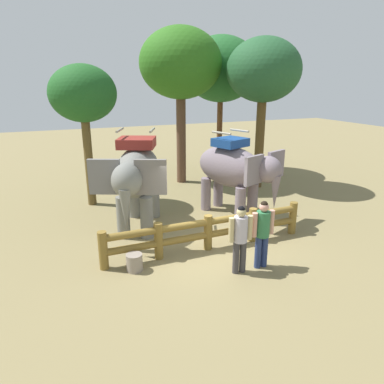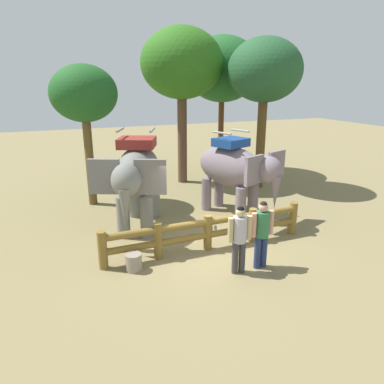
{
  "view_description": "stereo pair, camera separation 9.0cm",
  "coord_description": "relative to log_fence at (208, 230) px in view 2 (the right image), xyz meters",
  "views": [
    {
      "loc": [
        -4.02,
        -8.49,
        4.71
      ],
      "look_at": [
        0.0,
        1.29,
        1.4
      ],
      "focal_mm": 33.14,
      "sensor_mm": 36.0,
      "label": 1
    },
    {
      "loc": [
        -3.94,
        -8.52,
        4.71
      ],
      "look_at": [
        0.0,
        1.29,
        1.4
      ],
      "focal_mm": 33.14,
      "sensor_mm": 36.0,
      "label": 2
    }
  ],
  "objects": [
    {
      "name": "tourist_woman_in_black",
      "position": [
        0.85,
        -1.48,
        0.46
      ],
      "size": [
        0.65,
        0.36,
        1.84
      ],
      "color": "navy",
      "rests_on": "ground"
    },
    {
      "name": "tree_back_center",
      "position": [
        1.88,
        7.15,
        4.82
      ],
      "size": [
        3.69,
        3.69,
        7.05
      ],
      "color": "brown",
      "rests_on": "ground"
    },
    {
      "name": "tree_far_right",
      "position": [
        -2.61,
        5.39,
        3.62
      ],
      "size": [
        2.46,
        2.46,
        5.33
      ],
      "color": "brown",
      "rests_on": "ground"
    },
    {
      "name": "log_fence",
      "position": [
        0.0,
        0.0,
        0.0
      ],
      "size": [
        6.24,
        0.26,
        1.05
      ],
      "color": "brown",
      "rests_on": "ground"
    },
    {
      "name": "elephant_center",
      "position": [
        2.05,
        2.22,
        1.12
      ],
      "size": [
        2.59,
        3.65,
        3.07
      ],
      "color": "slate",
      "rests_on": "ground"
    },
    {
      "name": "elephant_near_left",
      "position": [
        -1.5,
        2.23,
        1.25
      ],
      "size": [
        2.9,
        3.9,
        3.29
      ],
      "color": "slate",
      "rests_on": "ground"
    },
    {
      "name": "tree_far_left",
      "position": [
        4.87,
        5.03,
        4.5
      ],
      "size": [
        3.19,
        3.19,
        6.53
      ],
      "color": "brown",
      "rests_on": "ground"
    },
    {
      "name": "tree_deep_back",
      "position": [
        4.44,
        8.22,
        4.67
      ],
      "size": [
        3.79,
        3.79,
        6.9
      ],
      "color": "brown",
      "rests_on": "ground"
    },
    {
      "name": "tourist_man_in_blue",
      "position": [
        0.18,
        -1.51,
        0.44
      ],
      "size": [
        0.64,
        0.37,
        1.81
      ],
      "color": "#393639",
      "rests_on": "ground"
    },
    {
      "name": "ground_plane",
      "position": [
        0.0,
        -0.06,
        -0.6
      ],
      "size": [
        60.0,
        60.0,
        0.0
      ],
      "primitive_type": "plane",
      "color": "olive"
    },
    {
      "name": "feed_bucket",
      "position": [
        -2.28,
        -0.4,
        -0.37
      ],
      "size": [
        0.42,
        0.42,
        0.46
      ],
      "color": "gray",
      "rests_on": "ground"
    }
  ]
}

